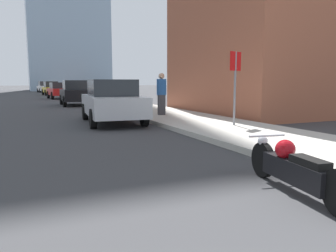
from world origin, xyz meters
TOP-DOWN VIEW (x-y plane):
  - sidewalk at (5.16, 40.00)m, footprint 3.26×240.00m
  - brick_storefront at (12.67, 14.77)m, footprint 11.35×8.43m
  - motorcycle at (2.65, 4.56)m, footprint 0.66×2.24m
  - parked_car_silver at (2.33, 13.49)m, footprint 2.22×4.67m
  - parked_car_black at (2.48, 24.09)m, footprint 1.98×4.02m
  - parked_car_red at (2.38, 34.21)m, footprint 2.20×4.12m
  - parked_car_yellow at (2.30, 44.35)m, footprint 2.03×4.40m
  - parked_car_white at (2.22, 57.09)m, footprint 2.16×4.32m
  - stop_sign at (5.53, 10.11)m, footprint 0.57×0.26m
  - pedestrian at (4.67, 14.23)m, footprint 0.36×0.25m

SIDE VIEW (x-z plane):
  - sidewalk at x=5.16m, z-range 0.00..0.15m
  - motorcycle at x=2.65m, z-range 0.00..0.71m
  - parked_car_red at x=2.38m, z-range 0.03..1.58m
  - parked_car_silver at x=2.33m, z-range 0.01..1.65m
  - parked_car_black at x=2.48m, z-range 0.01..1.69m
  - parked_car_yellow at x=2.30m, z-range 0.01..1.70m
  - parked_car_white at x=2.22m, z-range -0.01..1.74m
  - pedestrian at x=4.67m, z-range 0.18..1.97m
  - stop_sign at x=5.53m, z-range 0.57..2.93m
  - brick_storefront at x=12.67m, z-range 0.00..8.68m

